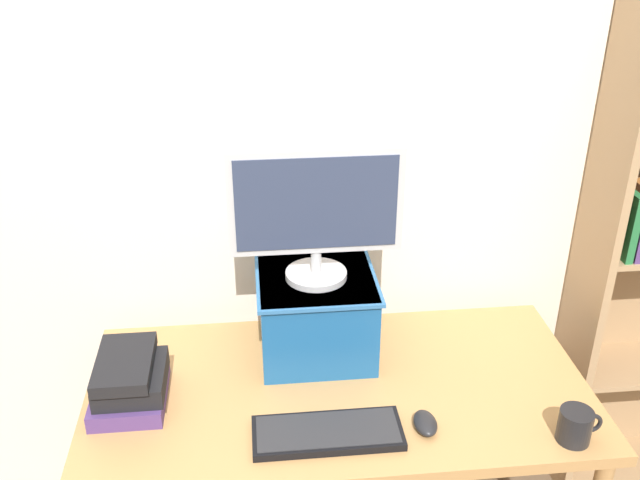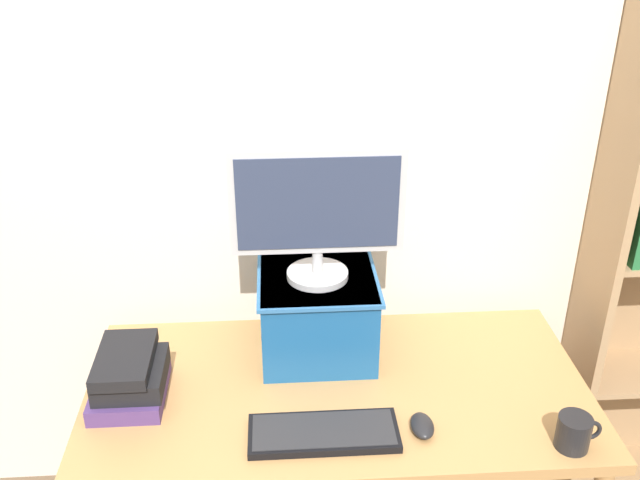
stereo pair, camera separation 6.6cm
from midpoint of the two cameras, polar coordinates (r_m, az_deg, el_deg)
back_wall at (r=2.35m, az=1.29°, el=6.74°), size 7.00×0.08×2.60m
desk at (r=2.23m, az=2.27°, el=-13.08°), size 1.50×0.75×0.75m
riser_box at (r=2.25m, az=0.65°, el=-5.83°), size 0.37×0.36×0.27m
computer_monitor at (r=2.08m, az=0.71°, el=2.44°), size 0.51×0.19×0.42m
keyboard at (r=2.01m, az=1.27°, el=-15.18°), size 0.41×0.16×0.02m
computer_mouse at (r=2.04m, az=9.13°, el=-14.47°), size 0.06×0.10×0.04m
book_stack at (r=2.16m, az=-14.15°, el=-10.60°), size 0.21×0.26×0.15m
coffee_mug at (r=2.08m, az=20.57°, el=-14.21°), size 0.12×0.09×0.10m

